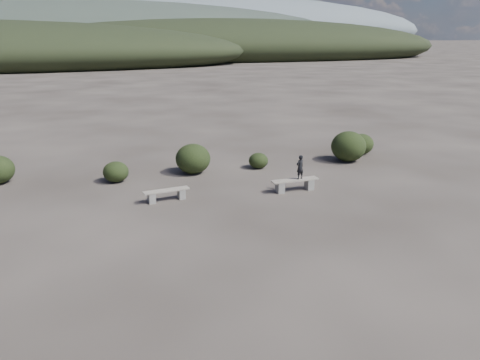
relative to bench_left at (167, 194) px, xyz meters
name	(u,v)px	position (x,y,z in m)	size (l,w,h in m)	color
ground	(308,251)	(2.90, -5.35, -0.25)	(1200.00, 1200.00, 0.00)	#2C2622
bench_left	(167,194)	(0.00, 0.00, 0.00)	(1.68, 0.52, 0.41)	slate
bench_right	(295,184)	(4.82, -0.49, 0.03)	(1.85, 0.40, 0.46)	slate
seated_person	(300,167)	(5.01, -0.48, 0.68)	(0.34, 0.22, 0.93)	black
shrub_a	(116,172)	(-1.51, 2.95, 0.17)	(1.02, 1.02, 0.84)	black
shrub_b	(193,159)	(1.74, 3.16, 0.39)	(1.49, 1.49, 1.28)	black
shrub_c	(258,161)	(4.68, 2.99, 0.10)	(0.87, 0.87, 0.69)	black
shrub_d	(349,146)	(9.14, 2.78, 0.46)	(1.62, 1.62, 1.42)	black
shrub_e	(361,144)	(10.50, 3.79, 0.26)	(1.22, 1.22, 1.02)	black
mountain_ridges	(67,29)	(-4.58, 333.71, 10.59)	(500.00, 400.00, 56.00)	black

